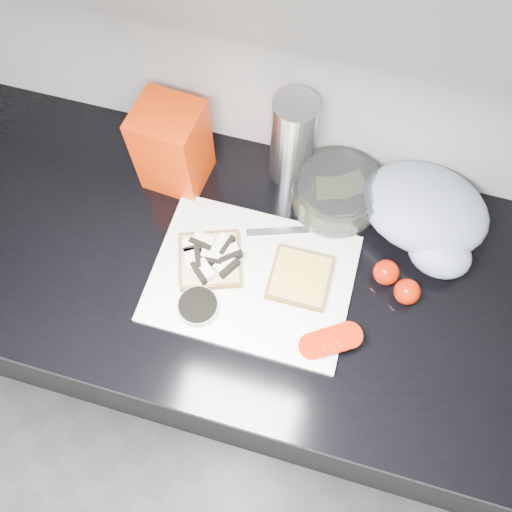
{
  "coord_description": "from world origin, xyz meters",
  "views": [
    {
      "loc": [
        -0.01,
        0.79,
        1.84
      ],
      "look_at": [
        -0.12,
        1.19,
        0.95
      ],
      "focal_mm": 35.0,
      "sensor_mm": 36.0,
      "label": 1
    }
  ],
  "objects_px": {
    "steel_canister": "(293,141)",
    "cutting_board": "(252,278)",
    "glass_bowl": "(336,194)",
    "bread_bag": "(173,147)"
  },
  "relations": [
    {
      "from": "cutting_board",
      "to": "steel_canister",
      "type": "xyz_separation_m",
      "value": [
        0.01,
        0.28,
        0.1
      ]
    },
    {
      "from": "steel_canister",
      "to": "bread_bag",
      "type": "bearing_deg",
      "value": -162.16
    },
    {
      "from": "cutting_board",
      "to": "steel_canister",
      "type": "distance_m",
      "value": 0.3
    },
    {
      "from": "glass_bowl",
      "to": "bread_bag",
      "type": "bearing_deg",
      "value": -176.62
    },
    {
      "from": "bread_bag",
      "to": "steel_canister",
      "type": "height_order",
      "value": "steel_canister"
    },
    {
      "from": "glass_bowl",
      "to": "steel_canister",
      "type": "xyz_separation_m",
      "value": [
        -0.11,
        0.06,
        0.07
      ]
    },
    {
      "from": "steel_canister",
      "to": "cutting_board",
      "type": "bearing_deg",
      "value": -91.84
    },
    {
      "from": "cutting_board",
      "to": "glass_bowl",
      "type": "bearing_deg",
      "value": 61.05
    },
    {
      "from": "cutting_board",
      "to": "steel_canister",
      "type": "bearing_deg",
      "value": 88.16
    },
    {
      "from": "cutting_board",
      "to": "bread_bag",
      "type": "relative_size",
      "value": 1.98
    }
  ]
}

